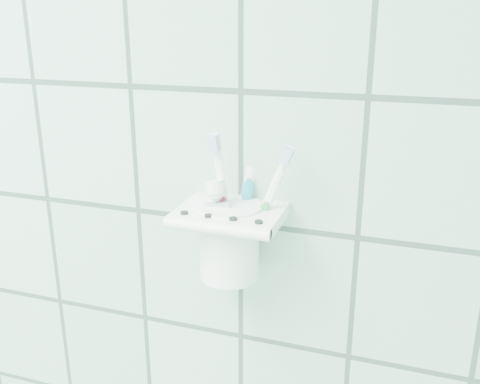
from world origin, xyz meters
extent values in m
cube|color=white|center=(0.65, 1.19, 1.27)|extent=(0.05, 0.02, 0.04)
cube|color=white|center=(0.65, 1.15, 1.28)|extent=(0.14, 0.10, 0.02)
cylinder|color=white|center=(0.65, 1.10, 1.28)|extent=(0.14, 0.02, 0.02)
cylinder|color=black|center=(0.60, 1.11, 1.29)|extent=(0.01, 0.01, 0.00)
cylinder|color=black|center=(0.64, 1.11, 1.29)|extent=(0.01, 0.01, 0.00)
cylinder|color=black|center=(0.67, 1.11, 1.29)|extent=(0.01, 0.01, 0.00)
cylinder|color=black|center=(0.70, 1.11, 1.29)|extent=(0.01, 0.01, 0.00)
cylinder|color=white|center=(0.65, 1.16, 1.24)|extent=(0.08, 0.08, 0.10)
cylinder|color=white|center=(0.65, 1.16, 1.29)|extent=(0.09, 0.09, 0.01)
cylinder|color=black|center=(0.65, 1.16, 1.29)|extent=(0.07, 0.07, 0.00)
cylinder|color=white|center=(0.65, 1.17, 1.28)|extent=(0.03, 0.02, 0.16)
cylinder|color=white|center=(0.65, 1.17, 1.36)|extent=(0.01, 0.01, 0.02)
cube|color=silver|center=(0.65, 1.17, 1.38)|extent=(0.02, 0.01, 0.02)
cube|color=white|center=(0.65, 1.17, 1.38)|extent=(0.01, 0.01, 0.02)
ellipsoid|color=#D83F72|center=(0.65, 1.17, 1.30)|extent=(0.02, 0.01, 0.03)
cylinder|color=white|center=(0.65, 1.15, 1.29)|extent=(0.03, 0.09, 0.18)
cylinder|color=white|center=(0.65, 1.15, 1.39)|extent=(0.02, 0.02, 0.03)
cube|color=silver|center=(0.65, 1.14, 1.41)|extent=(0.02, 0.02, 0.03)
cube|color=white|center=(0.65, 1.15, 1.41)|extent=(0.02, 0.02, 0.03)
ellipsoid|color=teal|center=(0.65, 1.14, 1.31)|extent=(0.02, 0.02, 0.03)
cylinder|color=white|center=(0.66, 1.16, 1.28)|extent=(0.07, 0.02, 0.15)
cylinder|color=white|center=(0.66, 1.16, 1.36)|extent=(0.02, 0.01, 0.02)
cube|color=silver|center=(0.66, 1.16, 1.38)|extent=(0.02, 0.01, 0.02)
cube|color=white|center=(0.66, 1.16, 1.38)|extent=(0.02, 0.01, 0.03)
ellipsoid|color=green|center=(0.66, 1.16, 1.29)|extent=(0.02, 0.01, 0.03)
cube|color=silver|center=(0.65, 1.14, 1.25)|extent=(0.05, 0.02, 0.10)
cube|color=silver|center=(0.65, 1.14, 1.20)|extent=(0.04, 0.01, 0.02)
cone|color=silver|center=(0.65, 1.14, 1.30)|extent=(0.03, 0.03, 0.02)
cylinder|color=white|center=(0.65, 1.14, 1.32)|extent=(0.03, 0.03, 0.03)
camera|label=1|loc=(0.87, 0.54, 1.53)|focal=40.00mm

